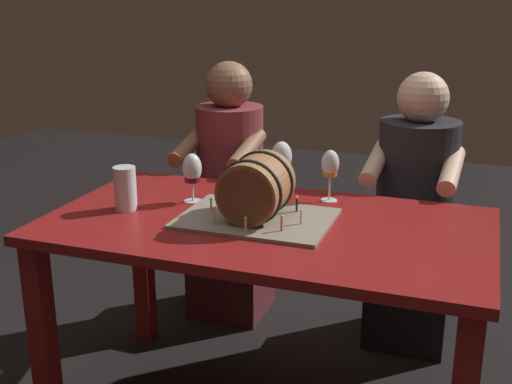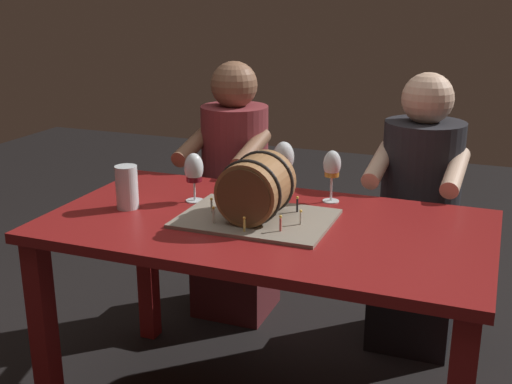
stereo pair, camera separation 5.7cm
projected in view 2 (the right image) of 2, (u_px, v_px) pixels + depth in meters
dining_table at (266, 252)px, 2.20m from camera, size 1.47×0.81×0.75m
barrel_cake at (256, 193)px, 2.15m from camera, size 0.50×0.36×0.23m
wine_glass_red at (194, 170)px, 2.34m from camera, size 0.07×0.07×0.18m
wine_glass_rose at (284, 159)px, 2.41m from camera, size 0.08×0.08×0.20m
wine_glass_amber at (332, 167)px, 2.33m from camera, size 0.06×0.06×0.19m
beer_pint at (127, 189)px, 2.28m from camera, size 0.08×0.08×0.15m
menu_card at (270, 173)px, 2.44m from camera, size 0.11×0.04×0.16m
person_seated_left at (235, 205)px, 3.01m from camera, size 0.35×0.45×1.19m
person_seated_right at (418, 226)px, 2.72m from camera, size 0.38×0.47×1.18m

